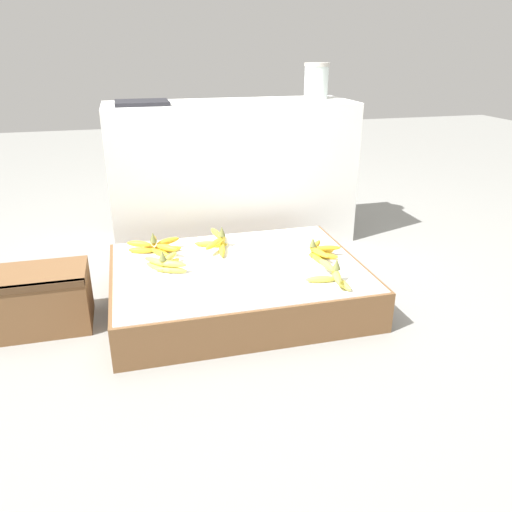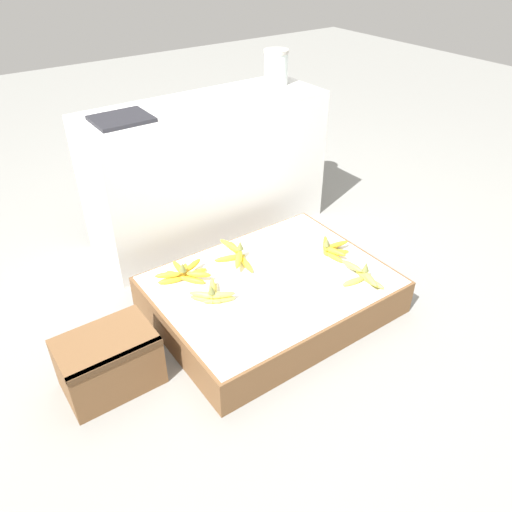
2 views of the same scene
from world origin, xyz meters
name	(u,v)px [view 1 (image 1 of 2)]	position (x,y,z in m)	size (l,w,h in m)	color
ground_plane	(238,302)	(0.00, 0.00, 0.00)	(10.00, 10.00, 0.00)	gray
display_platform	(238,284)	(0.00, 0.00, 0.08)	(1.01, 0.76, 0.17)	brown
back_vendor_table	(232,173)	(0.14, 0.75, 0.37)	(1.26, 0.44, 0.73)	white
wooden_crate	(41,300)	(-0.76, 0.00, 0.12)	(0.35, 0.24, 0.23)	brown
banana_bunch_front_midright	(333,274)	(0.32, -0.23, 0.20)	(0.16, 0.23, 0.10)	gold
banana_bunch_middle_left	(166,264)	(-0.28, 0.03, 0.20)	(0.17, 0.16, 0.09)	#DBCC4C
banana_bunch_middle_midright	(319,251)	(0.36, 0.00, 0.19)	(0.15, 0.20, 0.09)	gold
banana_bunch_back_left	(156,246)	(-0.31, 0.23, 0.20)	(0.24, 0.20, 0.10)	gold
banana_bunch_back_midleft	(218,241)	(-0.04, 0.22, 0.20)	(0.16, 0.28, 0.10)	yellow
glass_jar	(316,81)	(0.62, 0.80, 0.82)	(0.13, 0.13, 0.18)	silver
foam_tray_white	(224,102)	(0.10, 0.69, 0.74)	(0.21, 0.16, 0.02)	white
foam_tray_dark	(142,103)	(-0.30, 0.74, 0.74)	(0.25, 0.22, 0.02)	#232328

